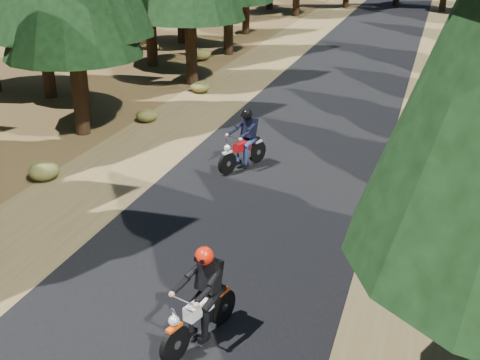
{
  "coord_description": "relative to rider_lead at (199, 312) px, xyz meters",
  "views": [
    {
      "loc": [
        4.1,
        -10.97,
        6.7
      ],
      "look_at": [
        0.0,
        1.5,
        1.1
      ],
      "focal_mm": 45.0,
      "sensor_mm": 36.0,
      "label": 1
    }
  ],
  "objects": [
    {
      "name": "road",
      "position": [
        -0.77,
        8.07,
        -0.59
      ],
      "size": [
        6.0,
        100.0,
        0.01
      ],
      "primitive_type": "cube",
      "color": "black",
      "rests_on": "ground"
    },
    {
      "name": "understory_shrubs",
      "position": [
        0.38,
        11.91,
        -0.31
      ],
      "size": [
        17.06,
        31.71,
        0.68
      ],
      "color": "#474C1E",
      "rests_on": "ground"
    },
    {
      "name": "shoulder_r",
      "position": [
        3.83,
        8.07,
        -0.59
      ],
      "size": [
        3.2,
        100.0,
        0.01
      ],
      "primitive_type": "cube",
      "color": "brown",
      "rests_on": "ground"
    },
    {
      "name": "shoulder_l",
      "position": [
        -5.37,
        8.07,
        -0.59
      ],
      "size": [
        3.2,
        100.0,
        0.01
      ],
      "primitive_type": "cube",
      "color": "brown",
      "rests_on": "ground"
    },
    {
      "name": "rider_follow",
      "position": [
        -1.78,
        7.89,
        0.01
      ],
      "size": [
        1.4,
        2.08,
        1.79
      ],
      "rotation": [
        0.0,
        0.0,
        2.71
      ],
      "color": "#980A0D",
      "rests_on": "road"
    },
    {
      "name": "rider_lead",
      "position": [
        0.0,
        0.0,
        0.0
      ],
      "size": [
        1.16,
        2.07,
        1.77
      ],
      "rotation": [
        0.0,
        0.0,
        2.84
      ],
      "color": "silver",
      "rests_on": "road"
    },
    {
      "name": "ground",
      "position": [
        -0.77,
        3.07,
        -0.59
      ],
      "size": [
        120.0,
        120.0,
        0.0
      ],
      "primitive_type": "plane",
      "color": "#4D381B",
      "rests_on": "ground"
    }
  ]
}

